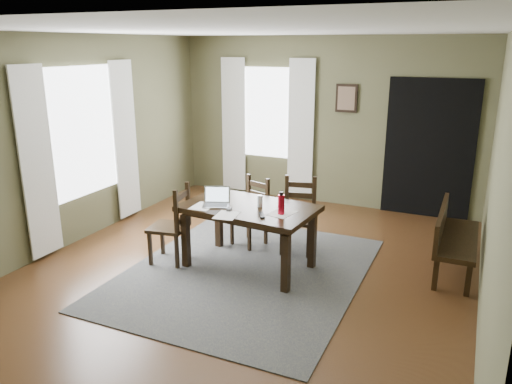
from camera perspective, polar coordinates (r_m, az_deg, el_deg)
The scene contains 24 objects.
ground at distance 5.92m, azimuth -1.21°, elevation -9.19°, with size 5.00×6.00×0.01m.
room_shell at distance 5.38m, azimuth -1.33°, elevation 8.41°, with size 5.02×6.02×2.71m.
rug at distance 5.91m, azimuth -1.21°, elevation -9.10°, with size 2.60×3.20×0.01m.
dining_table at distance 5.79m, azimuth -0.83°, elevation -2.49°, with size 1.59×1.04×0.76m.
chair_end at distance 6.08m, azimuth -9.53°, elevation -3.79°, with size 0.49×0.49×0.97m.
chair_back_left at distance 6.56m, azimuth -0.53°, elevation -2.34°, with size 0.49×0.49×0.89m.
chair_back_right at distance 6.36m, azimuth 4.86°, elevation -2.76°, with size 0.48×0.48×0.95m.
bench at distance 6.21m, azimuth 21.44°, elevation -4.54°, with size 0.43×1.34×0.76m.
laptop at distance 5.80m, azimuth -4.53°, elevation -0.96°, with size 0.37×0.34×0.21m.
computer_mouse at distance 5.60m, azimuth -3.08°, elevation -1.99°, with size 0.05×0.08×0.03m, color #3F3F42.
tv_remote at distance 5.43m, azimuth 0.67°, elevation -2.66°, with size 0.05×0.18×0.02m, color black.
drinking_glass at distance 5.71m, azimuth 0.45°, elevation -1.03°, with size 0.06×0.06×0.14m, color silver.
water_bottle at distance 5.46m, azimuth 2.90°, elevation -1.38°, with size 0.08×0.08×0.26m.
paper_a at distance 5.77m, azimuth -6.08°, elevation -1.64°, with size 0.23×0.31×0.00m, color white.
paper_d at distance 5.52m, azimuth 2.96°, elevation -2.43°, with size 0.23×0.31×0.00m, color white.
paper_e at distance 5.46m, azimuth -3.38°, elevation -2.67°, with size 0.23×0.30×0.00m, color white.
window_left at distance 7.01m, azimuth -19.23°, elevation 6.48°, with size 0.01×1.30×1.70m.
window_back at distance 8.52m, azimuth 1.27°, elevation 9.04°, with size 1.00×0.01×1.50m.
curtain_left_near at distance 6.47m, azimuth -23.74°, elevation 2.96°, with size 0.03×0.48×2.30m.
curtain_left_far at distance 7.64m, azimuth -14.70°, elevation 5.72°, with size 0.03×0.48×2.30m.
curtain_back_left at distance 8.79m, azimuth -2.57°, elevation 7.62°, with size 0.44×0.03×2.30m.
curtain_back_right at distance 8.31m, azimuth 5.14°, elevation 7.04°, with size 0.44×0.03×2.30m.
framed_picture at distance 8.06m, azimuth 10.30°, elevation 10.50°, with size 0.34×0.03×0.44m.
doorway_back at distance 7.95m, azimuth 19.17°, elevation 4.65°, with size 1.30×0.03×2.10m.
Camera 1 is at (2.30, -4.81, 2.57)m, focal length 35.00 mm.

